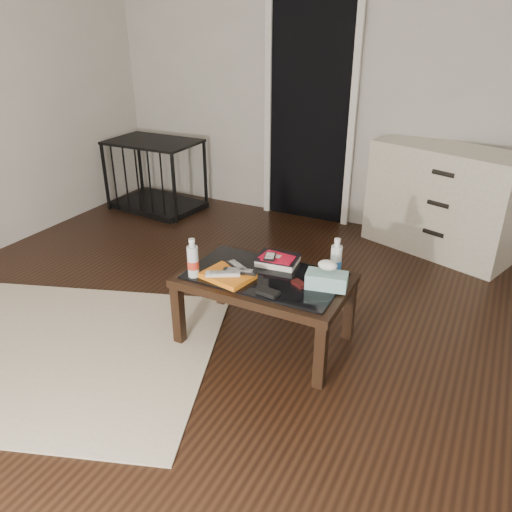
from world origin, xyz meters
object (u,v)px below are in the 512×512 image
(water_bottle_left, at_px, (193,258))
(water_bottle_right, at_px, (336,257))
(coffee_table, at_px, (265,284))
(tissue_box, at_px, (327,280))
(pet_crate, at_px, (157,186))
(dresser, at_px, (442,200))
(textbook, at_px, (278,260))

(water_bottle_left, xyz_separation_m, water_bottle_right, (0.74, 0.38, 0.00))
(coffee_table, relative_size, tissue_box, 4.35)
(pet_crate, relative_size, water_bottle_left, 4.06)
(dresser, xyz_separation_m, water_bottle_right, (-0.37, -1.72, 0.13))
(coffee_table, distance_m, dresser, 2.04)
(coffee_table, distance_m, textbook, 0.19)
(textbook, height_order, water_bottle_right, water_bottle_right)
(coffee_table, relative_size, textbook, 4.00)
(pet_crate, xyz_separation_m, tissue_box, (2.45, -1.65, 0.28))
(water_bottle_right, height_order, tissue_box, water_bottle_right)
(coffee_table, height_order, water_bottle_right, water_bottle_right)
(dresser, distance_m, water_bottle_right, 1.76)
(water_bottle_right, bearing_deg, water_bottle_left, -152.93)
(water_bottle_right, bearing_deg, coffee_table, -154.20)
(coffee_table, distance_m, water_bottle_right, 0.45)
(dresser, xyz_separation_m, tissue_box, (-0.36, -1.88, 0.06))
(tissue_box, bearing_deg, water_bottle_right, 79.85)
(dresser, relative_size, textbook, 5.19)
(water_bottle_right, bearing_deg, dresser, 77.98)
(coffee_table, xyz_separation_m, dresser, (0.74, 1.90, 0.05))
(coffee_table, height_order, water_bottle_left, water_bottle_left)
(pet_crate, distance_m, tissue_box, 2.96)
(coffee_table, distance_m, water_bottle_left, 0.46)
(textbook, xyz_separation_m, tissue_box, (0.37, -0.15, 0.02))
(water_bottle_left, distance_m, tissue_box, 0.78)
(dresser, bearing_deg, textbook, -93.36)
(tissue_box, bearing_deg, dresser, 68.13)
(coffee_table, xyz_separation_m, pet_crate, (-2.07, 1.67, -0.17))
(water_bottle_right, distance_m, tissue_box, 0.17)
(coffee_table, distance_m, pet_crate, 2.67)
(textbook, bearing_deg, pet_crate, 137.84)
(coffee_table, bearing_deg, tissue_box, 3.43)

